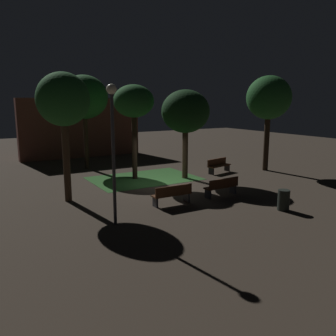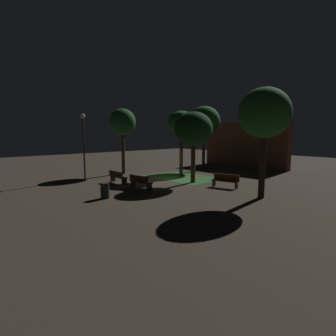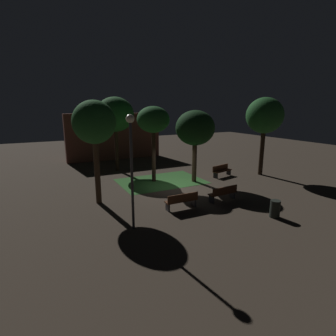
{
  "view_description": "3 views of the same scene",
  "coord_description": "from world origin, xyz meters",
  "px_view_note": "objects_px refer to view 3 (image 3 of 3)",
  "views": [
    {
      "loc": [
        -9.02,
        -16.21,
        4.45
      ],
      "look_at": [
        0.5,
        -0.17,
        0.87
      ],
      "focal_mm": 37.25,
      "sensor_mm": 36.0,
      "label": 1
    },
    {
      "loc": [
        15.79,
        -14.18,
        3.64
      ],
      "look_at": [
        0.07,
        -0.11,
        0.93
      ],
      "focal_mm": 29.72,
      "sensor_mm": 36.0,
      "label": 2
    },
    {
      "loc": [
        -8.02,
        -15.17,
        5.34
      ],
      "look_at": [
        -0.21,
        0.23,
        1.31
      ],
      "focal_mm": 28.17,
      "sensor_mm": 36.0,
      "label": 3
    }
  ],
  "objects_px": {
    "trash_bin": "(275,209)",
    "lamp_post_near_wall": "(131,154)",
    "bench_corner": "(182,200)",
    "bench_front_right": "(222,170)",
    "tree_near_wall": "(94,124)",
    "bench_back_row": "(223,193)",
    "tree_tall_center": "(195,129)",
    "tree_left_canopy": "(153,121)",
    "tree_back_right": "(265,116)",
    "tree_lawn_side": "(115,115)"
  },
  "relations": [
    {
      "from": "bench_back_row",
      "to": "tree_back_right",
      "type": "bearing_deg",
      "value": 28.45
    },
    {
      "from": "bench_back_row",
      "to": "lamp_post_near_wall",
      "type": "xyz_separation_m",
      "value": [
        -5.85,
        -1.04,
        2.9
      ]
    },
    {
      "from": "tree_left_canopy",
      "to": "tree_near_wall",
      "type": "bearing_deg",
      "value": -149.87
    },
    {
      "from": "bench_front_right",
      "to": "trash_bin",
      "type": "relative_size",
      "value": 2.16
    },
    {
      "from": "tree_tall_center",
      "to": "bench_corner",
      "type": "bearing_deg",
      "value": -129.17
    },
    {
      "from": "tree_back_right",
      "to": "lamp_post_near_wall",
      "type": "xyz_separation_m",
      "value": [
        -12.39,
        -4.58,
        -1.24
      ]
    },
    {
      "from": "bench_front_right",
      "to": "tree_tall_center",
      "type": "relative_size",
      "value": 0.36
    },
    {
      "from": "bench_corner",
      "to": "bench_front_right",
      "type": "xyz_separation_m",
      "value": [
        6.17,
        4.5,
        0.0
      ]
    },
    {
      "from": "lamp_post_near_wall",
      "to": "trash_bin",
      "type": "xyz_separation_m",
      "value": [
        6.65,
        -1.97,
        -2.95
      ]
    },
    {
      "from": "tree_tall_center",
      "to": "tree_left_canopy",
      "type": "distance_m",
      "value": 2.98
    },
    {
      "from": "trash_bin",
      "to": "tree_back_right",
      "type": "bearing_deg",
      "value": 48.78
    },
    {
      "from": "bench_corner",
      "to": "tree_left_canopy",
      "type": "xyz_separation_m",
      "value": [
        0.85,
        5.6,
        3.9
      ]
    },
    {
      "from": "tree_near_wall",
      "to": "trash_bin",
      "type": "height_order",
      "value": "tree_near_wall"
    },
    {
      "from": "bench_front_right",
      "to": "tree_tall_center",
      "type": "height_order",
      "value": "tree_tall_center"
    },
    {
      "from": "trash_bin",
      "to": "tree_lawn_side",
      "type": "bearing_deg",
      "value": 107.63
    },
    {
      "from": "tree_tall_center",
      "to": "tree_near_wall",
      "type": "xyz_separation_m",
      "value": [
        -7.2,
        -1.31,
        0.62
      ]
    },
    {
      "from": "bench_front_right",
      "to": "tree_left_canopy",
      "type": "distance_m",
      "value": 6.68
    },
    {
      "from": "bench_corner",
      "to": "bench_front_right",
      "type": "relative_size",
      "value": 0.97
    },
    {
      "from": "bench_back_row",
      "to": "tree_left_canopy",
      "type": "distance_m",
      "value": 7.08
    },
    {
      "from": "tree_lawn_side",
      "to": "tree_back_right",
      "type": "relative_size",
      "value": 1.01
    },
    {
      "from": "bench_back_row",
      "to": "lamp_post_near_wall",
      "type": "height_order",
      "value": "lamp_post_near_wall"
    },
    {
      "from": "bench_corner",
      "to": "lamp_post_near_wall",
      "type": "bearing_deg",
      "value": -161.43
    },
    {
      "from": "bench_corner",
      "to": "bench_back_row",
      "type": "height_order",
      "value": "same"
    },
    {
      "from": "tree_left_canopy",
      "to": "trash_bin",
      "type": "relative_size",
      "value": 6.25
    },
    {
      "from": "tree_back_right",
      "to": "lamp_post_near_wall",
      "type": "distance_m",
      "value": 13.27
    },
    {
      "from": "lamp_post_near_wall",
      "to": "tree_lawn_side",
      "type": "bearing_deg",
      "value": 77.29
    },
    {
      "from": "bench_back_row",
      "to": "tree_near_wall",
      "type": "distance_m",
      "value": 8.17
    },
    {
      "from": "bench_back_row",
      "to": "lamp_post_near_wall",
      "type": "distance_m",
      "value": 6.61
    },
    {
      "from": "bench_corner",
      "to": "tree_tall_center",
      "type": "bearing_deg",
      "value": 50.83
    },
    {
      "from": "trash_bin",
      "to": "lamp_post_near_wall",
      "type": "bearing_deg",
      "value": 163.53
    },
    {
      "from": "bench_back_row",
      "to": "tree_back_right",
      "type": "distance_m",
      "value": 8.52
    },
    {
      "from": "bench_corner",
      "to": "bench_back_row",
      "type": "bearing_deg",
      "value": 0.0
    },
    {
      "from": "bench_front_right",
      "to": "trash_bin",
      "type": "xyz_separation_m",
      "value": [
        -2.6,
        -7.5,
        -0.05
      ]
    },
    {
      "from": "bench_back_row",
      "to": "tree_tall_center",
      "type": "xyz_separation_m",
      "value": [
        0.69,
        4.24,
        3.36
      ]
    },
    {
      "from": "bench_back_row",
      "to": "tree_left_canopy",
      "type": "relative_size",
      "value": 0.34
    },
    {
      "from": "tree_left_canopy",
      "to": "lamp_post_near_wall",
      "type": "xyz_separation_m",
      "value": [
        -3.94,
        -6.63,
        -1.0
      ]
    },
    {
      "from": "bench_front_right",
      "to": "tree_back_right",
      "type": "bearing_deg",
      "value": -16.9
    },
    {
      "from": "tree_lawn_side",
      "to": "lamp_post_near_wall",
      "type": "distance_m",
      "value": 11.45
    },
    {
      "from": "tree_left_canopy",
      "to": "tree_back_right",
      "type": "height_order",
      "value": "tree_back_right"
    },
    {
      "from": "tree_lawn_side",
      "to": "bench_front_right",
      "type": "bearing_deg",
      "value": -39.46
    },
    {
      "from": "tree_near_wall",
      "to": "lamp_post_near_wall",
      "type": "xyz_separation_m",
      "value": [
        0.66,
        -3.96,
        -1.08
      ]
    },
    {
      "from": "tree_tall_center",
      "to": "tree_near_wall",
      "type": "relative_size",
      "value": 0.9
    },
    {
      "from": "bench_back_row",
      "to": "tree_tall_center",
      "type": "relative_size",
      "value": 0.36
    },
    {
      "from": "bench_front_right",
      "to": "tree_back_right",
      "type": "distance_m",
      "value": 5.28
    },
    {
      "from": "bench_corner",
      "to": "tree_left_canopy",
      "type": "distance_m",
      "value": 6.87
    },
    {
      "from": "tree_lawn_side",
      "to": "tree_near_wall",
      "type": "xyz_separation_m",
      "value": [
        -3.16,
        -7.13,
        -0.22
      ]
    },
    {
      "from": "tree_lawn_side",
      "to": "bench_corner",
      "type": "bearing_deg",
      "value": -86.68
    },
    {
      "from": "bench_front_right",
      "to": "tree_near_wall",
      "type": "bearing_deg",
      "value": -170.99
    },
    {
      "from": "tree_near_wall",
      "to": "tree_back_right",
      "type": "distance_m",
      "value": 13.07
    },
    {
      "from": "bench_back_row",
      "to": "tree_near_wall",
      "type": "relative_size",
      "value": 0.32
    }
  ]
}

